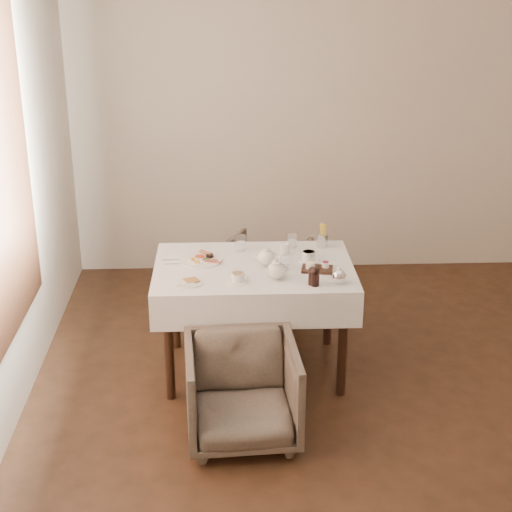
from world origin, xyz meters
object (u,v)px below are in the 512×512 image
object	(u,v)px
table	(254,283)
armchair_near	(242,392)
teapot_centre	(266,256)
armchair_far	(264,277)
breakfast_plate	(201,259)

from	to	relation	value
table	armchair_near	size ratio (longest dim) A/B	1.97
teapot_centre	armchair_far	bearing A→B (deg)	80.67
armchair_near	breakfast_plate	distance (m)	1.02
armchair_far	breakfast_plate	world-z (taller)	breakfast_plate
armchair_far	breakfast_plate	xyz separation A→B (m)	(-0.45, -0.80, 0.48)
armchair_near	breakfast_plate	size ratio (longest dim) A/B	2.32
teapot_centre	table	bearing A→B (deg)	-179.87
armchair_near	armchair_far	xyz separation A→B (m)	(0.21, 1.68, -0.01)
armchair_far	table	bearing A→B (deg)	107.15
table	teapot_centre	bearing A→B (deg)	7.44
table	breakfast_plate	xyz separation A→B (m)	(-0.34, 0.11, 0.13)
armchair_near	teapot_centre	distance (m)	0.96
armchair_near	teapot_centre	xyz separation A→B (m)	(0.18, 0.78, 0.52)
armchair_near	teapot_centre	bearing A→B (deg)	73.29
breakfast_plate	teapot_centre	size ratio (longest dim) A/B	1.71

